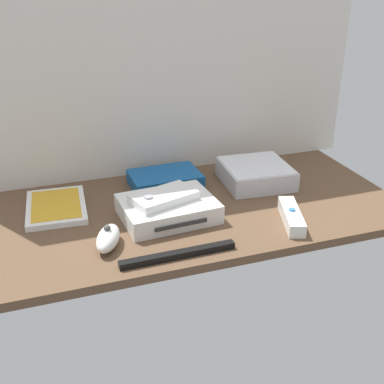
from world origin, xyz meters
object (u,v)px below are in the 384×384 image
at_px(remote_wand, 291,216).
at_px(game_console, 168,209).
at_px(remote_nunchuk, 108,238).
at_px(network_router, 165,179).
at_px(mini_computer, 256,174).
at_px(remote_classic_pad, 164,197).
at_px(game_case, 56,207).
at_px(sensor_bar, 178,255).

bearing_deg(remote_wand, game_console, 174.54).
bearing_deg(remote_nunchuk, network_router, 75.54).
height_order(mini_computer, remote_nunchuk, mini_computer).
bearing_deg(remote_classic_pad, network_router, 55.45).
height_order(mini_computer, network_router, mini_computer).
height_order(network_router, remote_wand, same).
bearing_deg(game_case, game_console, -23.26).
bearing_deg(sensor_bar, remote_nunchuk, 144.25).
bearing_deg(network_router, game_console, -105.12).
height_order(remote_wand, sensor_bar, remote_wand).
relative_size(network_router, remote_classic_pad, 1.13).
xyz_separation_m(mini_computer, remote_classic_pad, (-0.28, -0.11, 0.03)).
xyz_separation_m(remote_nunchuk, sensor_bar, (0.12, -0.09, -0.01)).
xyz_separation_m(mini_computer, remote_wand, (-0.02, -0.22, -0.01)).
relative_size(game_console, game_case, 1.11).
bearing_deg(game_console, remote_nunchuk, -155.40).
height_order(game_case, remote_nunchuk, remote_nunchuk).
bearing_deg(game_console, sensor_bar, -103.66).
distance_m(game_console, sensor_bar, 0.17).
height_order(game_console, mini_computer, mini_computer).
relative_size(remote_nunchuk, remote_classic_pad, 0.68).
bearing_deg(game_case, sensor_bar, -50.37).
distance_m(network_router, remote_wand, 0.36).
xyz_separation_m(game_console, remote_classic_pad, (-0.01, -0.00, 0.03)).
bearing_deg(mini_computer, game_case, 178.67).
bearing_deg(network_router, sensor_bar, -103.08).
distance_m(mini_computer, remote_wand, 0.22).
distance_m(game_console, remote_classic_pad, 0.03).
height_order(network_router, remote_nunchuk, remote_nunchuk).
xyz_separation_m(remote_wand, remote_nunchuk, (-0.41, 0.03, 0.01)).
relative_size(mini_computer, remote_wand, 1.20).
relative_size(remote_nunchuk, sensor_bar, 0.46).
relative_size(game_console, sensor_bar, 0.92).
bearing_deg(remote_classic_pad, mini_computer, 3.83).
height_order(game_case, remote_classic_pad, remote_classic_pad).
distance_m(game_console, mini_computer, 0.30).
bearing_deg(remote_nunchuk, game_case, 135.97).
height_order(game_console, remote_classic_pad, remote_classic_pad).
height_order(remote_classic_pad, sensor_bar, remote_classic_pad).
xyz_separation_m(remote_classic_pad, sensor_bar, (-0.02, -0.17, -0.05)).
distance_m(game_case, sensor_bar, 0.36).
xyz_separation_m(mini_computer, remote_nunchuk, (-0.43, -0.19, -0.01)).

